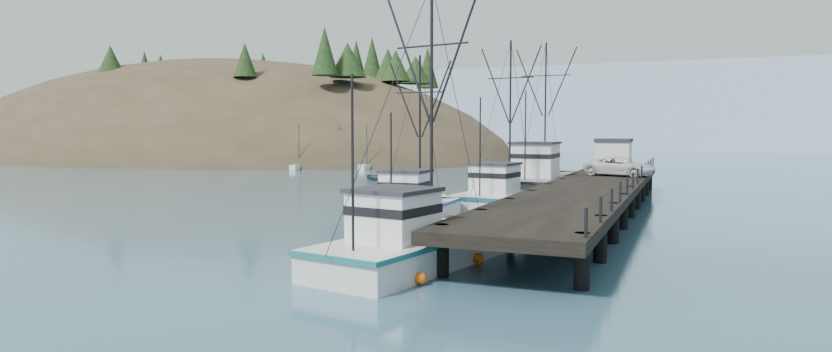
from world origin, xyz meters
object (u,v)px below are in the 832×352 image
Objects in this scene: trawler_near at (417,245)px; trawler_mid at (414,210)px; work_vessel at (540,183)px; pier_shed at (614,154)px; pier at (589,190)px; pickup_truck at (620,167)px; trawler_far at (504,196)px; motorboat at (376,180)px.

trawler_near reaches higher than trawler_mid.
pier_shed is (5.12, 5.91, 2.19)m from work_vessel.
pickup_truck is (1.01, 9.31, 1.04)m from pier.
pickup_truck is at bearing 83.79° from pier.
trawler_mid is 25.53m from pier_shed.
pickup_truck is at bearing -80.09° from pier_shed.
trawler_near is 28.51m from work_vessel.
pier is 4.26× the size of trawler_mid.
work_vessel reaches higher than trawler_far.
trawler_far reaches higher than trawler_mid.
pier_shed is (4.13, 34.41, 2.60)m from trawler_near.
pier is at bearing -76.65° from motorboat.
trawler_near is 3.76× the size of pier_shed.
pier_shed is at bearing 66.60° from trawler_far.
pickup_truck is (6.30, -0.83, 1.50)m from work_vessel.
pier_shed is 26.80m from motorboat.
trawler_mid reaches higher than motorboat.
work_vessel is 2.98× the size of pickup_truck.
work_vessel is at bearing 91.98° from trawler_near.
trawler_mid is 34.22m from motorboat.
work_vessel is 8.12m from pier_shed.
trawler_mid is 2.19× the size of motorboat.
trawler_mid is 18.30m from work_vessel.
trawler_near reaches higher than motorboat.
work_vessel is at bearing -66.00° from motorboat.
trawler_mid is at bearing 113.58° from trawler_near.
trawler_near is 2.29× the size of pickup_truck.
work_vessel is 3.34× the size of motorboat.
motorboat is at bearing 118.56° from trawler_near.
trawler_far reaches higher than motorboat.
trawler_mid is at bearing -110.13° from pier_shed.
pickup_truck is 1.12× the size of motorboat.
trawler_far reaches higher than pier.
pier_shed reaches higher than motorboat.
pier_shed is 6.88m from pickup_truck.
pickup_truck reaches higher than pier.
motorboat is (-19.93, 19.66, -0.82)m from trawler_far.
trawler_near is at bearing -66.42° from trawler_mid.
trawler_far is at bearing 149.86° from pickup_truck.
pier is at bearing -18.73° from trawler_far.
pier is 11.87m from trawler_mid.
trawler_mid is at bearing -105.28° from trawler_far.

